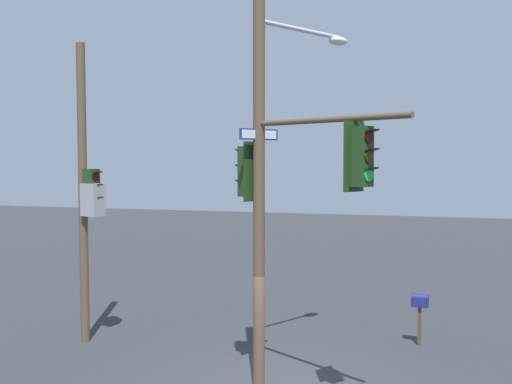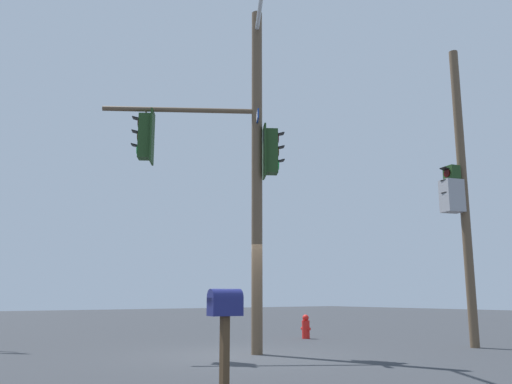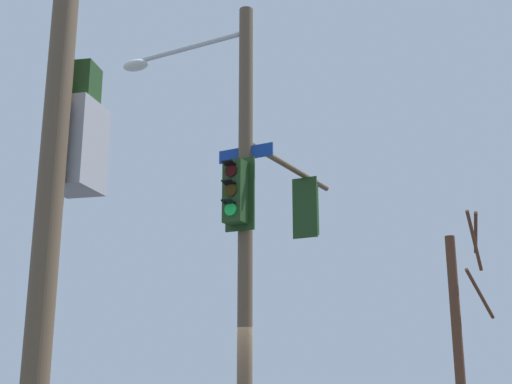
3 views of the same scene
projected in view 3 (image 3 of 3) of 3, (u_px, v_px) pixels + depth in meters
name	position (u px, v px, depth m)	size (l,w,h in m)	color
main_signal_pole_assembly	(251.00, 202.00, 12.03)	(4.62, 3.87, 8.45)	brown
secondary_pole_assembly	(65.00, 127.00, 6.12)	(0.56, 0.80, 8.14)	brown
bare_tree_behind_pole	(459.00, 326.00, 17.21)	(1.19, 1.54, 5.81)	brown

